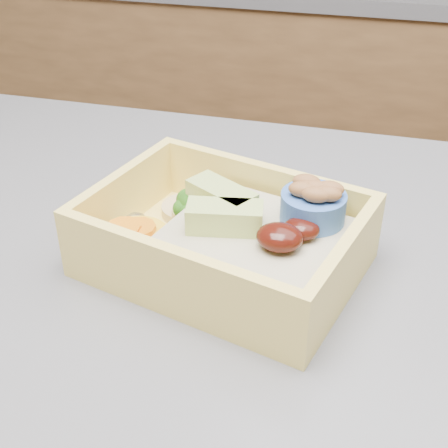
# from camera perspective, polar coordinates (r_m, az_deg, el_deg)

# --- Properties ---
(bento_box) EXTENTS (0.23, 0.19, 0.07)m
(bento_box) POSITION_cam_1_polar(r_m,az_deg,el_deg) (0.48, 0.80, -1.41)
(bento_box) COLOR #FFE069
(bento_box) RESTS_ON island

